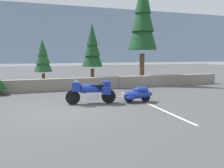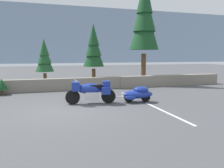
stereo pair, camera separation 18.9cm
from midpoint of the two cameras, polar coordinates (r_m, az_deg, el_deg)
ground_plane at (r=9.33m, az=-10.33°, el=-6.59°), size 80.00×80.00×0.00m
stone_guard_wall at (r=14.61m, az=-11.37°, el=-0.04°), size 24.00×0.62×0.78m
distant_ridgeline at (r=104.60m, az=-16.60°, el=10.23°), size 240.00×80.00×16.00m
touring_motorcycle at (r=10.28m, az=-5.00°, el=-1.66°), size 2.31×0.93×1.33m
car_shaped_trailer at (r=10.71m, az=7.09°, el=-2.47°), size 2.23×0.91×0.76m
pine_tree_tall at (r=17.75m, az=8.62°, el=16.67°), size 2.25×2.25×8.18m
pine_tree_secondary at (r=16.22m, az=-16.66°, el=6.67°), size 1.26×1.26×3.39m
pine_tree_far_right at (r=15.86m, az=-4.44°, el=9.33°), size 1.48×1.48×4.44m
pine_sapling_farther at (r=13.96m, az=-26.12°, el=-0.22°), size 0.75×0.75×0.91m
parking_stripe_marker at (r=9.09m, az=14.37°, el=-7.05°), size 0.12×3.60×0.01m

